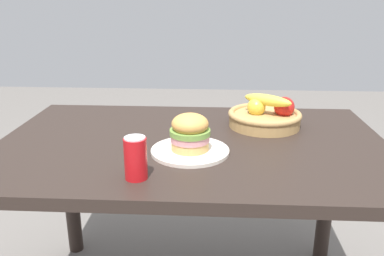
{
  "coord_description": "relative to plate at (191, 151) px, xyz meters",
  "views": [
    {
      "loc": [
        0.08,
        -1.36,
        1.26
      ],
      "look_at": [
        0.0,
        -0.03,
        0.81
      ],
      "focal_mm": 37.55,
      "sensor_mm": 36.0,
      "label": 1
    }
  ],
  "objects": [
    {
      "name": "plate",
      "position": [
        0.0,
        0.0,
        0.0
      ],
      "size": [
        0.26,
        0.26,
        0.01
      ],
      "primitive_type": "cylinder",
      "color": "silver",
      "rests_on": "dining_table"
    },
    {
      "name": "sandwich",
      "position": [
        0.0,
        0.0,
        0.07
      ],
      "size": [
        0.13,
        0.13,
        0.12
      ],
      "color": "#DBAD60",
      "rests_on": "plate"
    },
    {
      "name": "soda_can",
      "position": [
        -0.15,
        -0.2,
        0.06
      ],
      "size": [
        0.07,
        0.07,
        0.13
      ],
      "color": "red",
      "rests_on": "dining_table"
    },
    {
      "name": "dining_table",
      "position": [
        -0.0,
        0.11,
        -0.11
      ],
      "size": [
        1.4,
        0.9,
        0.75
      ],
      "color": "#2D231E",
      "rests_on": "ground_plane"
    },
    {
      "name": "fruit_basket",
      "position": [
        0.28,
        0.3,
        0.04
      ],
      "size": [
        0.29,
        0.29,
        0.14
      ],
      "color": "tan",
      "rests_on": "dining_table"
    }
  ]
}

